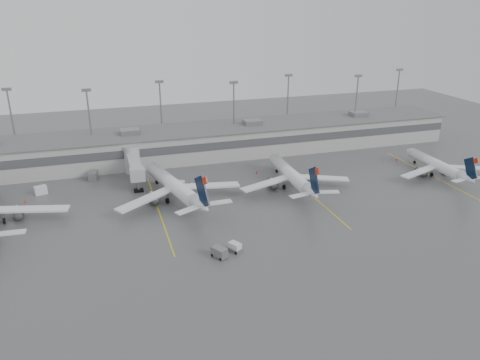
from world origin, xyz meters
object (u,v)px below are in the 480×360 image
object	(u,v)px
jet_mid_left	(175,186)
jet_far_right	(438,165)
baggage_tug	(235,248)
jet_mid_right	(292,175)

from	to	relation	value
jet_mid_left	jet_far_right	world-z (taller)	jet_mid_left
jet_mid_left	baggage_tug	distance (m)	26.66
jet_mid_right	baggage_tug	size ratio (longest dim) A/B	10.09
baggage_tug	jet_far_right	bearing A→B (deg)	-10.93
jet_mid_left	jet_far_right	bearing A→B (deg)	-17.59
jet_mid_left	baggage_tug	xyz separation A→B (m)	(6.21, -25.79, -2.69)
jet_mid_right	jet_far_right	world-z (taller)	jet_mid_right
jet_far_right	baggage_tug	xyz separation A→B (m)	(-60.69, -21.69, -2.08)
baggage_tug	jet_mid_right	bearing A→B (deg)	18.50
jet_mid_left	jet_mid_right	size ratio (longest dim) A/B	1.07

